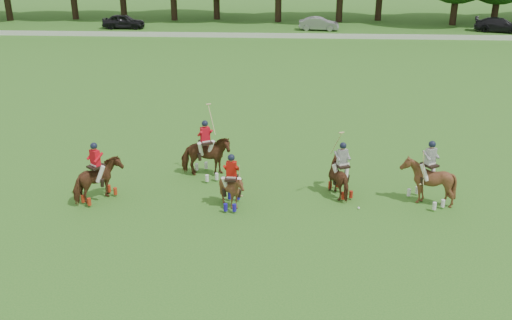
# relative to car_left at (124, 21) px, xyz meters

# --- Properties ---
(ground) EXTENTS (180.00, 180.00, 0.00)m
(ground) POSITION_rel_car_left_xyz_m (15.71, -42.50, -0.72)
(ground) COLOR #29681D
(ground) RESTS_ON ground
(boundary_rail) EXTENTS (120.00, 0.10, 0.44)m
(boundary_rail) POSITION_rel_car_left_xyz_m (15.71, -4.50, -0.50)
(boundary_rail) COLOR white
(boundary_rail) RESTS_ON ground
(car_left) EXTENTS (4.26, 1.76, 1.44)m
(car_left) POSITION_rel_car_left_xyz_m (0.00, 0.00, 0.00)
(car_left) COLOR black
(car_left) RESTS_ON ground
(car_mid) EXTENTS (4.07, 1.74, 1.31)m
(car_mid) POSITION_rel_car_left_xyz_m (19.87, 0.00, -0.07)
(car_mid) COLOR gray
(car_mid) RESTS_ON ground
(car_right) EXTENTS (5.15, 3.31, 1.39)m
(car_right) POSITION_rel_car_left_xyz_m (37.67, 0.00, -0.03)
(car_right) COLOR black
(car_right) RESTS_ON ground
(polo_red_a) EXTENTS (1.83, 2.06, 2.32)m
(polo_red_a) POSITION_rel_car_left_xyz_m (9.82, -39.24, 0.12)
(polo_red_a) COLOR #442712
(polo_red_a) RESTS_ON ground
(polo_red_b) EXTENTS (2.22, 2.12, 2.98)m
(polo_red_b) POSITION_rel_car_left_xyz_m (13.57, -36.79, 0.17)
(polo_red_b) COLOR #442712
(polo_red_b) RESTS_ON ground
(polo_red_c) EXTENTS (1.15, 1.28, 2.09)m
(polo_red_c) POSITION_rel_car_left_xyz_m (14.89, -39.51, 0.01)
(polo_red_c) COLOR #442712
(polo_red_c) RESTS_ON ground
(polo_stripe_a) EXTENTS (1.38, 1.85, 2.69)m
(polo_stripe_a) POSITION_rel_car_left_xyz_m (18.97, -38.24, 0.04)
(polo_stripe_a) COLOR #442712
(polo_stripe_a) RESTS_ON ground
(polo_stripe_b) EXTENTS (2.10, 2.15, 2.48)m
(polo_stripe_b) POSITION_rel_car_left_xyz_m (22.10, -38.79, 0.19)
(polo_stripe_b) COLOR #442712
(polo_stripe_b) RESTS_ON ground
(polo_ball) EXTENTS (0.09, 0.09, 0.09)m
(polo_ball) POSITION_rel_car_left_xyz_m (19.56, -39.43, -0.68)
(polo_ball) COLOR white
(polo_ball) RESTS_ON ground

